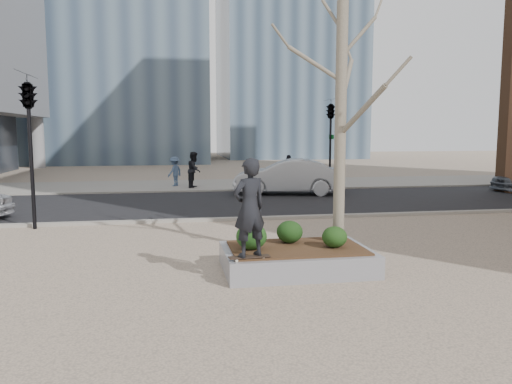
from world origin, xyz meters
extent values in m
plane|color=tan|center=(0.00, 0.00, 0.00)|extent=(120.00, 120.00, 0.00)
cube|color=black|center=(0.00, 10.00, 0.01)|extent=(60.00, 8.00, 0.02)
cube|color=gray|center=(0.00, 17.00, 0.01)|extent=(60.00, 6.00, 0.02)
cube|color=gray|center=(1.00, 0.00, 0.23)|extent=(3.00, 2.00, 0.45)
cube|color=#382314|center=(1.00, 0.00, 0.47)|extent=(2.70, 1.70, 0.04)
ellipsoid|color=#133D13|center=(0.05, -0.06, 0.75)|extent=(0.62, 0.62, 0.53)
ellipsoid|color=black|center=(0.95, 0.39, 0.73)|extent=(0.56, 0.56, 0.47)
ellipsoid|color=#1B3912|center=(1.75, -0.19, 0.71)|extent=(0.51, 0.51, 0.44)
imported|color=black|center=(-0.10, -0.75, 1.45)|extent=(0.79, 0.67, 1.84)
imported|color=#979A9F|center=(3.72, 12.27, 0.82)|extent=(5.12, 2.71, 1.60)
imported|color=black|center=(-0.32, 15.76, 0.94)|extent=(0.93, 1.06, 1.82)
imported|color=#415776|center=(-1.30, 16.67, 0.79)|extent=(1.07, 1.13, 1.54)
imported|color=black|center=(4.43, 14.93, 0.86)|extent=(1.06, 0.75, 1.67)
camera|label=1|loc=(-1.53, -9.76, 2.83)|focal=35.00mm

